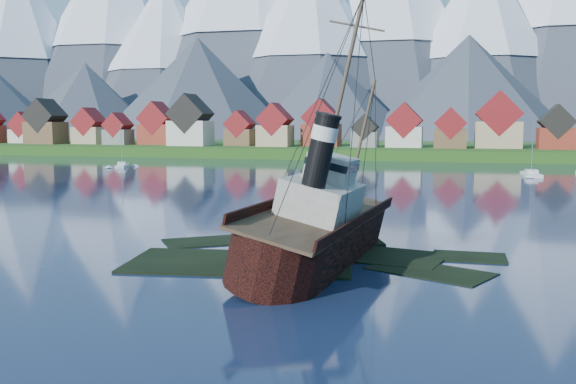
# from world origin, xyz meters

# --- Properties ---
(ground) EXTENTS (1400.00, 1400.00, 0.00)m
(ground) POSITION_xyz_m (0.00, 0.00, 0.00)
(ground) COLOR #16223E
(ground) RESTS_ON ground
(shoal) EXTENTS (31.71, 21.24, 1.14)m
(shoal) POSITION_xyz_m (1.78, 2.15, -0.35)
(shoal) COLOR black
(shoal) RESTS_ON ground
(shore_bank) EXTENTS (600.00, 80.00, 3.20)m
(shore_bank) POSITION_xyz_m (0.00, 170.00, 0.00)
(shore_bank) COLOR #264614
(shore_bank) RESTS_ON ground
(seawall) EXTENTS (600.00, 2.50, 2.00)m
(seawall) POSITION_xyz_m (0.00, 132.00, 0.00)
(seawall) COLOR #3F3D38
(seawall) RESTS_ON ground
(town) EXTENTS (250.96, 16.69, 17.30)m
(town) POSITION_xyz_m (-33.12, 152.18, 8.99)
(town) COLOR maroon
(town) RESTS_ON ground
(mountains) EXTENTS (965.00, 340.00, 205.00)m
(mountains) POSITION_xyz_m (-0.79, 481.26, 89.34)
(mountains) COLOR #2D333D
(mountains) RESTS_ON ground
(tugboat_wreck) EXTENTS (6.52, 28.08, 22.25)m
(tugboat_wreck) POSITION_xyz_m (2.59, 1.11, 2.81)
(tugboat_wreck) COLOR black
(tugboat_wreck) RESTS_ON ground
(sailboat_c) EXTENTS (4.93, 8.67, 10.90)m
(sailboat_c) POSITION_xyz_m (-65.22, 90.80, 0.25)
(sailboat_c) COLOR silver
(sailboat_c) RESTS_ON ground
(sailboat_e) EXTENTS (3.55, 10.06, 11.42)m
(sailboat_e) POSITION_xyz_m (28.85, 89.41, 0.25)
(sailboat_e) COLOR silver
(sailboat_e) RESTS_ON ground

